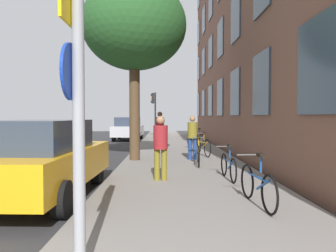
{
  "coord_description": "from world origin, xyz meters",
  "views": [
    {
      "loc": [
        0.47,
        -0.62,
        1.71
      ],
      "look_at": [
        0.62,
        11.93,
        1.32
      ],
      "focal_mm": 34.3,
      "sensor_mm": 36.0,
      "label": 1
    }
  ],
  "objects_px": {
    "traffic_light": "(154,106)",
    "pedestrian_2": "(160,128)",
    "bicycle_5": "(198,138)",
    "bicycle_0": "(257,185)",
    "pedestrian_0": "(161,144)",
    "bicycle_1": "(228,166)",
    "bicycle_3": "(202,146)",
    "car_1": "(128,128)",
    "pedestrian_1": "(192,135)",
    "car_0": "(43,158)",
    "bicycle_4": "(191,142)",
    "sign_post": "(76,89)",
    "tree_near": "(134,27)",
    "bicycle_2": "(199,153)"
  },
  "relations": [
    {
      "from": "bicycle_0",
      "to": "tree_near",
      "type": "bearing_deg",
      "value": 114.28
    },
    {
      "from": "bicycle_0",
      "to": "pedestrian_0",
      "type": "xyz_separation_m",
      "value": [
        -1.74,
        2.3,
        0.54
      ]
    },
    {
      "from": "bicycle_2",
      "to": "bicycle_5",
      "type": "distance_m",
      "value": 7.24
    },
    {
      "from": "bicycle_5",
      "to": "car_0",
      "type": "relative_size",
      "value": 0.37
    },
    {
      "from": "pedestrian_0",
      "to": "pedestrian_1",
      "type": "bearing_deg",
      "value": 73.56
    },
    {
      "from": "traffic_light",
      "to": "bicycle_1",
      "type": "distance_m",
      "value": 17.05
    },
    {
      "from": "bicycle_3",
      "to": "bicycle_1",
      "type": "bearing_deg",
      "value": -89.05
    },
    {
      "from": "bicycle_3",
      "to": "bicycle_4",
      "type": "height_order",
      "value": "bicycle_3"
    },
    {
      "from": "tree_near",
      "to": "car_0",
      "type": "xyz_separation_m",
      "value": [
        -1.43,
        -5.05,
        -4.09
      ]
    },
    {
      "from": "bicycle_1",
      "to": "pedestrian_2",
      "type": "bearing_deg",
      "value": 103.77
    },
    {
      "from": "bicycle_1",
      "to": "bicycle_3",
      "type": "relative_size",
      "value": 0.92
    },
    {
      "from": "bicycle_0",
      "to": "bicycle_4",
      "type": "distance_m",
      "value": 9.61
    },
    {
      "from": "pedestrian_0",
      "to": "pedestrian_1",
      "type": "relative_size",
      "value": 1.0
    },
    {
      "from": "sign_post",
      "to": "bicycle_4",
      "type": "height_order",
      "value": "sign_post"
    },
    {
      "from": "pedestrian_2",
      "to": "bicycle_5",
      "type": "bearing_deg",
      "value": 45.38
    },
    {
      "from": "bicycle_3",
      "to": "traffic_light",
      "type": "bearing_deg",
      "value": 101.04
    },
    {
      "from": "bicycle_3",
      "to": "bicycle_5",
      "type": "distance_m",
      "value": 4.81
    },
    {
      "from": "bicycle_0",
      "to": "pedestrian_0",
      "type": "relative_size",
      "value": 1.07
    },
    {
      "from": "bicycle_4",
      "to": "car_1",
      "type": "xyz_separation_m",
      "value": [
        -3.8,
        7.38,
        0.34
      ]
    },
    {
      "from": "traffic_light",
      "to": "pedestrian_1",
      "type": "bearing_deg",
      "value": -82.01
    },
    {
      "from": "bicycle_5",
      "to": "car_1",
      "type": "distance_m",
      "value": 6.68
    },
    {
      "from": "sign_post",
      "to": "pedestrian_2",
      "type": "relative_size",
      "value": 1.78
    },
    {
      "from": "traffic_light",
      "to": "pedestrian_1",
      "type": "distance_m",
      "value": 13.25
    },
    {
      "from": "bicycle_3",
      "to": "tree_near",
      "type": "bearing_deg",
      "value": -156.06
    },
    {
      "from": "traffic_light",
      "to": "pedestrian_2",
      "type": "bearing_deg",
      "value": -86.41
    },
    {
      "from": "bicycle_3",
      "to": "car_0",
      "type": "xyz_separation_m",
      "value": [
        -4.04,
        -6.21,
        0.34
      ]
    },
    {
      "from": "traffic_light",
      "to": "pedestrian_0",
      "type": "bearing_deg",
      "value": -87.6
    },
    {
      "from": "bicycle_5",
      "to": "bicycle_0",
      "type": "bearing_deg",
      "value": -91.15
    },
    {
      "from": "bicycle_1",
      "to": "bicycle_4",
      "type": "distance_m",
      "value": 7.21
    },
    {
      "from": "traffic_light",
      "to": "car_0",
      "type": "xyz_separation_m",
      "value": [
        -1.71,
        -18.16,
        -1.63
      ]
    },
    {
      "from": "pedestrian_0",
      "to": "pedestrian_2",
      "type": "height_order",
      "value": "pedestrian_2"
    },
    {
      "from": "pedestrian_0",
      "to": "car_1",
      "type": "bearing_deg",
      "value": 99.49
    },
    {
      "from": "bicycle_5",
      "to": "pedestrian_1",
      "type": "relative_size",
      "value": 1.02
    },
    {
      "from": "bicycle_2",
      "to": "pedestrian_0",
      "type": "distance_m",
      "value": 2.83
    },
    {
      "from": "pedestrian_1",
      "to": "sign_post",
      "type": "bearing_deg",
      "value": -102.55
    },
    {
      "from": "bicycle_2",
      "to": "car_0",
      "type": "bearing_deg",
      "value": -133.56
    },
    {
      "from": "bicycle_2",
      "to": "bicycle_4",
      "type": "distance_m",
      "value": 4.8
    },
    {
      "from": "tree_near",
      "to": "bicycle_2",
      "type": "bearing_deg",
      "value": -29.48
    },
    {
      "from": "tree_near",
      "to": "bicycle_1",
      "type": "relative_size",
      "value": 4.06
    },
    {
      "from": "traffic_light",
      "to": "car_0",
      "type": "height_order",
      "value": "traffic_light"
    },
    {
      "from": "bicycle_1",
      "to": "car_0",
      "type": "relative_size",
      "value": 0.36
    },
    {
      "from": "bicycle_1",
      "to": "car_0",
      "type": "bearing_deg",
      "value": -161.13
    },
    {
      "from": "bicycle_3",
      "to": "car_1",
      "type": "xyz_separation_m",
      "value": [
        -4.08,
        9.78,
        0.34
      ]
    },
    {
      "from": "car_0",
      "to": "bicycle_0",
      "type": "bearing_deg",
      "value": -13.43
    },
    {
      "from": "bicycle_4",
      "to": "bicycle_1",
      "type": "bearing_deg",
      "value": -87.14
    },
    {
      "from": "traffic_light",
      "to": "pedestrian_0",
      "type": "xyz_separation_m",
      "value": [
        0.71,
        -16.86,
        -1.44
      ]
    },
    {
      "from": "bicycle_0",
      "to": "bicycle_1",
      "type": "xyz_separation_m",
      "value": [
        -0.03,
        2.4,
        -0.03
      ]
    },
    {
      "from": "traffic_light",
      "to": "bicycle_1",
      "type": "height_order",
      "value": "traffic_light"
    },
    {
      "from": "bicycle_2",
      "to": "bicycle_3",
      "type": "relative_size",
      "value": 1.03
    },
    {
      "from": "pedestrian_0",
      "to": "bicycle_3",
      "type": "bearing_deg",
      "value": 71.64
    }
  ]
}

